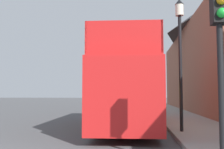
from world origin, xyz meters
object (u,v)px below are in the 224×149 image
object	(u,v)px
lamp_post_second	(163,71)
traffic_signal	(220,30)
lamp_post_nearest	(180,40)
lamp_post_third	(156,78)
tour_bus	(126,90)
parked_car_ahead_of_bus	(140,105)

from	to	relation	value
lamp_post_second	traffic_signal	bearing A→B (deg)	-91.05
lamp_post_nearest	lamp_post_third	world-z (taller)	lamp_post_nearest
tour_bus	parked_car_ahead_of_bus	distance (m)	7.72
parked_car_ahead_of_bus	lamp_post_nearest	xyz separation A→B (m)	(1.51, -9.85, 3.00)
tour_bus	traffic_signal	bearing A→B (deg)	-75.80
parked_car_ahead_of_bus	lamp_post_third	world-z (taller)	lamp_post_third
parked_car_ahead_of_bus	lamp_post_third	bearing A→B (deg)	77.50
parked_car_ahead_of_bus	lamp_post_nearest	world-z (taller)	lamp_post_nearest
parked_car_ahead_of_bus	traffic_signal	size ratio (longest dim) A/B	1.13
lamp_post_nearest	lamp_post_second	distance (m)	8.64
traffic_signal	lamp_post_third	bearing A→B (deg)	89.13
parked_car_ahead_of_bus	lamp_post_second	distance (m)	3.23
lamp_post_nearest	lamp_post_third	bearing A→B (deg)	89.18
lamp_post_second	lamp_post_third	world-z (taller)	lamp_post_third
tour_bus	lamp_post_nearest	bearing A→B (deg)	-46.63
tour_bus	lamp_post_third	distance (m)	15.28
parked_car_ahead_of_bus	lamp_post_nearest	size ratio (longest dim) A/B	0.79
tour_bus	parked_car_ahead_of_bus	xyz separation A→B (m)	(0.75, 7.60, -1.08)
lamp_post_nearest	lamp_post_second	size ratio (longest dim) A/B	1.19
lamp_post_nearest	lamp_post_third	xyz separation A→B (m)	(0.25, 17.25, -0.46)
tour_bus	lamp_post_nearest	size ratio (longest dim) A/B	1.85
lamp_post_nearest	lamp_post_second	xyz separation A→B (m)	(0.16, 8.62, -0.51)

